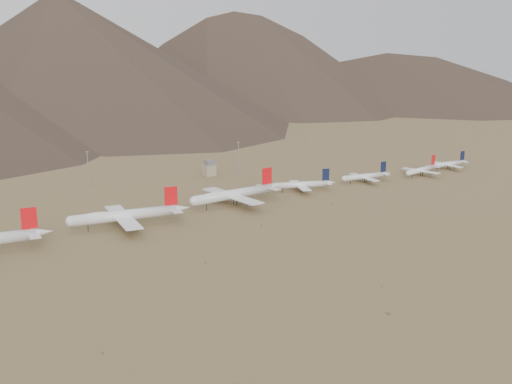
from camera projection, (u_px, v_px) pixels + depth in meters
ground at (267, 217)px, 366.49m from camera, size 3000.00×3000.00×0.00m
widebody_centre at (125, 215)px, 344.06m from camera, size 67.40×52.52×20.13m
widebody_east at (234, 194)px, 391.79m from camera, size 68.19×52.57×20.25m
narrowbody_a at (303, 184)px, 428.03m from camera, size 42.94×32.12×14.84m
narrowbody_b at (366, 176)px, 456.16m from camera, size 41.83×30.34×13.84m
narrowbody_c at (422, 170)px, 479.36m from camera, size 41.97×30.68×13.97m
narrowbody_d at (449, 164)px, 503.99m from camera, size 39.93×28.72×13.17m
control_tower at (209, 169)px, 478.77m from camera, size 8.00×8.00×12.00m
mast_west at (88, 168)px, 435.63m from camera, size 2.00×0.60×25.70m
mast_centre at (238, 157)px, 476.57m from camera, size 2.00×0.60×25.70m
mast_east at (310, 143)px, 545.01m from camera, size 2.00×0.60×25.70m
mast_far_east at (374, 138)px, 573.00m from camera, size 2.00×0.60×25.70m
desert_scrub at (241, 332)px, 219.98m from camera, size 386.23×178.65×0.93m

